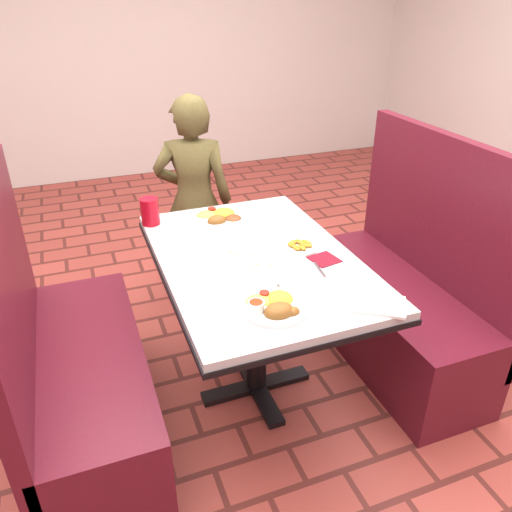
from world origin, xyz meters
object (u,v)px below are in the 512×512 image
Objects in this scene: diner_person at (194,201)px; plantain_plate at (300,246)px; booth_bench_left at (78,376)px; dining_table at (256,275)px; far_dinner_plate at (220,215)px; red_tumbler at (150,211)px; booth_bench_right at (400,301)px; near_dinner_plate at (275,303)px.

plantain_plate is (0.23, -0.98, 0.13)m from diner_person.
booth_bench_left is 0.95× the size of diner_person.
booth_bench_left reaches higher than dining_table.
far_dinner_plate reaches higher than plantain_plate.
diner_person is at bearing 55.51° from red_tumbler.
booth_bench_right is 1.35m from red_tumbler.
far_dinner_plate is (-0.01, -0.56, 0.14)m from diner_person.
booth_bench_right is 9.16× the size of red_tumbler.
booth_bench_left is at bearing 180.00° from dining_table.
red_tumbler is (-0.36, 0.49, 0.16)m from dining_table.
far_dinner_plate is (0.05, 0.82, -0.00)m from near_dinner_plate.
booth_bench_right is (1.60, 0.00, 0.00)m from booth_bench_left.
diner_person is 7.47× the size of plantain_plate.
far_dinner_plate is (-0.83, 0.42, 0.45)m from booth_bench_right.
booth_bench_right is 1.06m from near_dinner_plate.
booth_bench_left is at bearing 180.00° from booth_bench_right.
far_dinner_plate is 2.10× the size of red_tumbler.
diner_person is 5.07× the size of near_dinner_plate.
booth_bench_right reaches higher than plantain_plate.
dining_table is at bearing 180.00° from booth_bench_right.
near_dinner_plate is at bearing -125.58° from plantain_plate.
near_dinner_plate is 0.91× the size of far_dinner_plate.
far_dinner_plate is at bearing 94.47° from dining_table.
booth_bench_left is (-0.80, 0.00, -0.32)m from dining_table.
near_dinner_plate is at bearing -101.39° from dining_table.
far_dinner_plate reaches higher than dining_table.
plantain_plate is 1.29× the size of red_tumbler.
red_tumbler is (0.44, 0.49, 0.49)m from booth_bench_left.
near_dinner_plate is at bearing -29.15° from booth_bench_left.
dining_table is 0.96× the size of diner_person.
red_tumbler is at bearing 74.30° from diner_person.
red_tumbler is (-0.57, 0.49, 0.05)m from plantain_plate.
plantain_plate is (0.24, -0.42, -0.01)m from far_dinner_plate.
dining_table is at bearing 179.93° from plantain_plate.
diner_person reaches higher than red_tumbler.
booth_bench_right is 4.36× the size of far_dinner_plate.
near_dinner_plate is 0.82m from far_dinner_plate.
booth_bench_left reaches higher than red_tumbler.
booth_bench_left reaches higher than far_dinner_plate.
diner_person is 9.66× the size of red_tumbler.
red_tumbler is (-0.34, -0.49, 0.18)m from diner_person.
booth_bench_left is at bearing -131.68° from red_tumbler.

